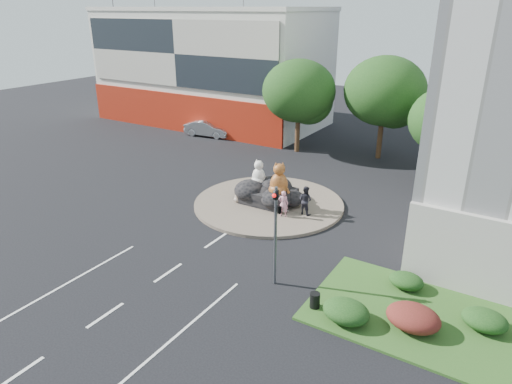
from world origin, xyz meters
TOP-DOWN VIEW (x-y plane):
  - ground at (0.00, 0.00)m, footprint 120.00×120.00m
  - roundabout_island at (0.00, 10.00)m, footprint 10.00×10.00m
  - rock_plinth at (0.00, 10.00)m, footprint 3.20×2.60m
  - shophouse_block at (-18.00, 27.91)m, footprint 25.20×12.30m
  - grass_verge at (12.00, 3.00)m, footprint 10.00×6.00m
  - tree_left at (-3.93, 22.06)m, footprint 6.46×6.46m
  - tree_mid at (3.07, 24.06)m, footprint 6.84×6.84m
  - tree_right at (9.07, 20.06)m, footprint 5.70×5.70m
  - hedge_near_green at (9.00, 1.00)m, footprint 2.00×1.60m
  - hedge_red at (11.50, 2.00)m, footprint 2.20×1.76m
  - hedge_mid_green at (14.00, 3.50)m, footprint 1.80×1.44m
  - hedge_back_green at (10.50, 4.80)m, footprint 1.60×1.28m
  - traffic_light at (5.10, 2.00)m, footprint 0.44×1.24m
  - street_lamp at (12.82, 8.00)m, footprint 2.34×0.22m
  - cat_white at (-1.03, 10.39)m, footprint 1.18×1.05m
  - cat_tabby at (0.99, 9.58)m, footprint 1.74×1.69m
  - kitten_calico at (-1.79, 8.97)m, footprint 0.79×0.78m
  - kitten_white at (1.61, 9.14)m, footprint 0.63×0.64m
  - pedestrian_pink at (1.89, 8.55)m, footprint 0.73×0.61m
  - pedestrian_dark at (2.89, 9.58)m, footprint 1.00×0.83m
  - parked_car at (-14.20, 21.95)m, footprint 5.08×2.35m
  - litter_bin at (7.50, 1.16)m, footprint 0.47×0.47m

SIDE VIEW (x-z plane):
  - ground at x=0.00m, z-range 0.00..0.00m
  - grass_verge at x=12.00m, z-range 0.00..0.12m
  - roundabout_island at x=0.00m, z-range 0.00..0.20m
  - litter_bin at x=7.50m, z-range 0.12..0.82m
  - hedge_back_green at x=10.50m, z-range 0.12..0.84m
  - hedge_mid_green at x=14.00m, z-range 0.12..0.93m
  - hedge_near_green at x=9.00m, z-range 0.12..1.02m
  - kitten_white at x=1.61m, z-range 0.20..1.02m
  - hedge_red at x=11.50m, z-range 0.12..1.11m
  - rock_plinth at x=0.00m, z-range 0.20..1.10m
  - kitten_calico at x=-1.79m, z-range 0.20..1.20m
  - parked_car at x=-14.20m, z-range 0.00..1.61m
  - pedestrian_pink at x=1.89m, z-range 0.20..1.89m
  - pedestrian_dark at x=2.89m, z-range 0.20..2.07m
  - cat_white at x=-1.03m, z-range 1.10..2.92m
  - cat_tabby at x=0.99m, z-range 1.10..3.32m
  - traffic_light at x=5.10m, z-range 1.12..6.12m
  - street_lamp at x=12.82m, z-range 0.52..8.58m
  - tree_right at x=9.07m, z-range 0.98..8.28m
  - tree_left at x=-3.93m, z-range 1.11..9.38m
  - tree_mid at x=3.07m, z-range 1.18..9.94m
  - shophouse_block at x=-18.00m, z-range -2.52..14.88m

